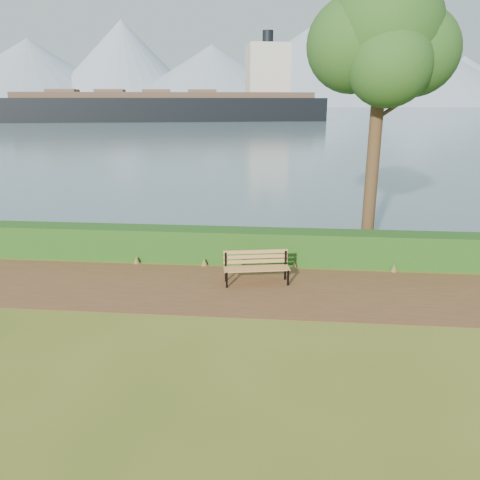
# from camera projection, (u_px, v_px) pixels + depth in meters

# --- Properties ---
(ground) EXTENTS (140.00, 140.00, 0.00)m
(ground) POSITION_uv_depth(u_px,v_px,m) (233.00, 294.00, 12.10)
(ground) COLOR #55611B
(ground) RESTS_ON ground
(path) EXTENTS (40.00, 3.40, 0.01)m
(path) POSITION_uv_depth(u_px,v_px,m) (234.00, 289.00, 12.39)
(path) COLOR brown
(path) RESTS_ON ground
(hedge) EXTENTS (32.00, 0.85, 1.00)m
(hedge) POSITION_uv_depth(u_px,v_px,m) (242.00, 246.00, 14.44)
(hedge) COLOR #134414
(hedge) RESTS_ON ground
(water) EXTENTS (700.00, 510.00, 0.00)m
(water) POSITION_uv_depth(u_px,v_px,m) (283.00, 109.00, 259.97)
(water) COLOR #465D71
(water) RESTS_ON ground
(mountains) EXTENTS (585.00, 190.00, 70.00)m
(mountains) POSITION_uv_depth(u_px,v_px,m) (274.00, 71.00, 392.06)
(mountains) COLOR #7E91A9
(mountains) RESTS_ON ground
(bench) EXTENTS (1.84, 0.84, 0.89)m
(bench) POSITION_uv_depth(u_px,v_px,m) (256.00, 265.00, 12.71)
(bench) COLOR black
(bench) RESTS_ON ground
(tree) EXTENTS (4.64, 3.89, 8.92)m
(tree) POSITION_uv_depth(u_px,v_px,m) (383.00, 37.00, 14.19)
(tree) COLOR #362016
(tree) RESTS_ON ground
(cargo_ship) EXTENTS (72.94, 27.24, 21.93)m
(cargo_ship) POSITION_uv_depth(u_px,v_px,m) (180.00, 107.00, 108.10)
(cargo_ship) COLOR black
(cargo_ship) RESTS_ON ground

